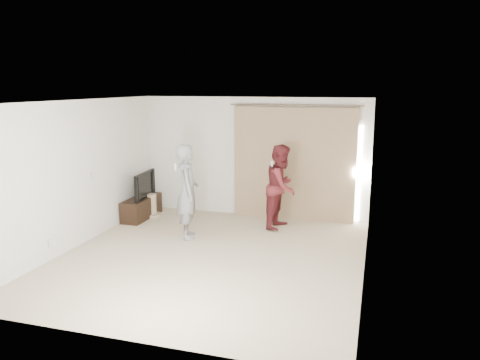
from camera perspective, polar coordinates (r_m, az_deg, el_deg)
name	(u,v)px	position (r m, az deg, el deg)	size (l,w,h in m)	color
floor	(211,257)	(8.02, -3.55, -9.35)	(5.50, 5.50, 0.00)	beige
wall_back	(253,157)	(10.23, 1.64, 2.80)	(5.00, 0.04, 2.60)	silver
wall_left	(78,174)	(8.82, -19.11, 0.74)	(0.04, 5.50, 2.60)	silver
ceiling	(209,101)	(7.49, -3.80, 9.56)	(5.00, 5.50, 0.01)	white
curtain	(294,164)	(9.99, 6.61, 1.95)	(2.80, 0.11, 2.46)	tan
tv_console	(142,208)	(10.42, -11.90, -3.32)	(0.41, 1.18, 0.45)	black
tv	(141,185)	(10.31, -12.02, -0.58)	(0.99, 0.13, 0.57)	black
scratching_post	(152,207)	(10.49, -10.70, -3.30)	(0.38, 0.38, 0.51)	tan
person_man	(188,192)	(8.81, -6.42, -1.40)	(0.65, 0.77, 1.78)	gray
person_woman	(282,187)	(9.42, 5.09, -0.80)	(0.76, 0.92, 1.70)	maroon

